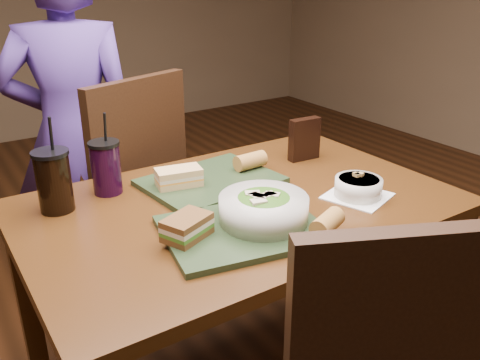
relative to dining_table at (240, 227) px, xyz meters
name	(u,v)px	position (x,y,z in m)	size (l,w,h in m)	color
dining_table	(240,227)	(0.00, 0.00, 0.00)	(1.30, 0.85, 0.75)	#41240D
chair_far	(133,188)	(-0.10, 0.65, -0.08)	(0.58, 0.59, 1.05)	black
diner	(75,135)	(-0.24, 0.89, 0.11)	(0.56, 0.37, 1.54)	#462C7A
tray_near	(243,230)	(-0.11, -0.17, 0.10)	(0.42, 0.32, 0.02)	#22331B
tray_far	(211,181)	(-0.01, 0.17, 0.10)	(0.42, 0.32, 0.02)	#22331B
salad_bowl	(264,207)	(-0.04, -0.17, 0.15)	(0.25, 0.25, 0.08)	silver
soup_bowl	(358,187)	(0.33, -0.18, 0.12)	(0.23, 0.23, 0.07)	white
sandwich_near	(187,227)	(-0.26, -0.14, 0.14)	(0.15, 0.13, 0.06)	#593819
sandwich_far	(179,177)	(-0.12, 0.18, 0.14)	(0.15, 0.10, 0.06)	tan
baguette_near	(327,223)	(0.06, -0.32, 0.14)	(0.05, 0.05, 0.11)	#AD7533
baguette_far	(250,161)	(0.16, 0.17, 0.14)	(0.06, 0.06, 0.11)	#AD7533
cup_cola	(54,181)	(-0.48, 0.24, 0.18)	(0.11, 0.11, 0.29)	black
cup_berry	(106,167)	(-0.31, 0.29, 0.18)	(0.10, 0.10, 0.26)	black
chip_bag	(304,139)	(0.40, 0.18, 0.17)	(0.12, 0.04, 0.16)	black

